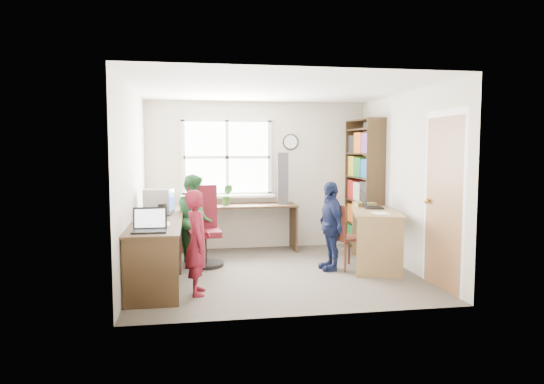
# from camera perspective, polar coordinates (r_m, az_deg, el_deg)

# --- Properties ---
(room) EXTENTS (3.64, 3.44, 2.44)m
(room) POSITION_cam_1_polar(r_m,az_deg,el_deg) (6.40, 0.32, 1.38)
(room) COLOR #474037
(room) RESTS_ON ground
(l_desk) EXTENTS (2.38, 2.95, 0.75)m
(l_desk) POSITION_cam_1_polar(r_m,az_deg,el_deg) (6.03, -11.55, -6.25)
(l_desk) COLOR #3B2817
(l_desk) RESTS_ON ground
(right_desk) EXTENTS (0.99, 1.48, 0.78)m
(right_desk) POSITION_cam_1_polar(r_m,az_deg,el_deg) (6.92, 12.09, -3.87)
(right_desk) COLOR olive
(right_desk) RESTS_ON ground
(bookshelf) EXTENTS (0.30, 1.02, 2.10)m
(bookshelf) POSITION_cam_1_polar(r_m,az_deg,el_deg) (7.90, 10.75, 0.41)
(bookshelf) COLOR #3B2817
(bookshelf) RESTS_ON ground
(swivel_chair) EXTENTS (0.57, 0.57, 1.12)m
(swivel_chair) POSITION_cam_1_polar(r_m,az_deg,el_deg) (6.89, -8.02, -4.58)
(swivel_chair) COLOR black
(swivel_chair) RESTS_ON ground
(wooden_chair) EXTENTS (0.49, 0.49, 0.88)m
(wooden_chair) POSITION_cam_1_polar(r_m,az_deg,el_deg) (6.68, 8.40, -4.92)
(wooden_chair) COLOR brown
(wooden_chair) RESTS_ON ground
(crt_monitor) EXTENTS (0.40, 0.37, 0.34)m
(crt_monitor) POSITION_cam_1_polar(r_m,az_deg,el_deg) (6.69, -13.17, -1.12)
(crt_monitor) COLOR #949397
(crt_monitor) RESTS_ON l_desk
(laptop_left) EXTENTS (0.37, 0.30, 0.25)m
(laptop_left) POSITION_cam_1_polar(r_m,az_deg,el_deg) (5.37, -14.21, -3.88)
(laptop_left) COLOR black
(laptop_left) RESTS_ON l_desk
(laptop_right) EXTENTS (0.36, 0.40, 0.24)m
(laptop_right) POSITION_cam_1_polar(r_m,az_deg,el_deg) (7.13, 11.35, -1.40)
(laptop_right) COLOR black
(laptop_right) RESTS_ON right_desk
(speaker_a) EXTENTS (0.10, 0.10, 0.16)m
(speaker_a) POSITION_cam_1_polar(r_m,az_deg,el_deg) (6.47, -12.79, -2.14)
(speaker_a) COLOR black
(speaker_a) RESTS_ON l_desk
(speaker_b) EXTENTS (0.11, 0.11, 0.19)m
(speaker_b) POSITION_cam_1_polar(r_m,az_deg,el_deg) (7.09, -12.47, -1.43)
(speaker_b) COLOR black
(speaker_b) RESTS_ON l_desk
(cd_tower) EXTENTS (0.18, 0.17, 0.83)m
(cd_tower) POSITION_cam_1_polar(r_m,az_deg,el_deg) (7.78, 1.30, 1.62)
(cd_tower) COLOR black
(cd_tower) RESTS_ON l_desk
(game_box) EXTENTS (0.30, 0.30, 0.06)m
(game_box) POSITION_cam_1_polar(r_m,az_deg,el_deg) (7.36, 10.84, -1.41)
(game_box) COLOR red
(game_box) RESTS_ON right_desk
(paper_a) EXTENTS (0.23, 0.32, 0.00)m
(paper_a) POSITION_cam_1_polar(r_m,az_deg,el_deg) (5.84, -13.02, -3.69)
(paper_a) COLOR white
(paper_a) RESTS_ON l_desk
(paper_b) EXTENTS (0.19, 0.27, 0.00)m
(paper_b) POSITION_cam_1_polar(r_m,az_deg,el_deg) (6.57, 12.69, -2.44)
(paper_b) COLOR white
(paper_b) RESTS_ON right_desk
(potted_plant) EXTENTS (0.21, 0.19, 0.33)m
(potted_plant) POSITION_cam_1_polar(r_m,az_deg,el_deg) (7.65, -5.31, -0.33)
(potted_plant) COLOR #2F702C
(potted_plant) RESTS_ON l_desk
(person_red) EXTENTS (0.28, 0.43, 1.18)m
(person_red) POSITION_cam_1_polar(r_m,az_deg,el_deg) (5.51, -8.76, -5.86)
(person_red) COLOR maroon
(person_red) RESTS_ON ground
(person_green) EXTENTS (0.60, 0.70, 1.28)m
(person_green) POSITION_cam_1_polar(r_m,az_deg,el_deg) (7.04, -9.11, -3.10)
(person_green) COLOR #296632
(person_green) RESTS_ON ground
(person_navy) EXTENTS (0.34, 0.72, 1.20)m
(person_navy) POSITION_cam_1_polar(r_m,az_deg,el_deg) (6.59, 6.89, -3.96)
(person_navy) COLOR #151E44
(person_navy) RESTS_ON ground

